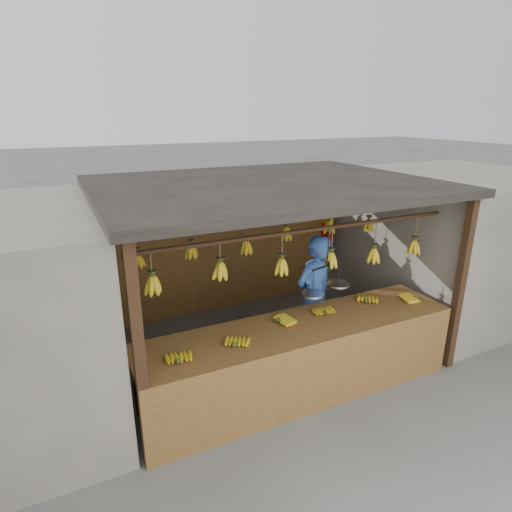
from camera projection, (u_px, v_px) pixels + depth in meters
ground at (265, 346)px, 6.24m from camera, size 80.00×80.00×0.00m
stall at (255, 209)px, 5.89m from camera, size 4.30×3.30×2.40m
neighbor_right at (452, 240)px, 7.34m from camera, size 3.00×3.00×2.30m
counter at (306, 344)px, 4.91m from camera, size 3.88×0.88×0.96m
hanging_bananas at (265, 240)px, 5.72m from camera, size 3.61×2.20×0.40m
balance_scale at (326, 286)px, 5.10m from camera, size 0.70×0.37×0.78m
vendor at (314, 296)px, 5.84m from camera, size 0.71×0.55×1.72m
bag_bundles at (326, 240)px, 7.86m from camera, size 0.08×0.26×1.18m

